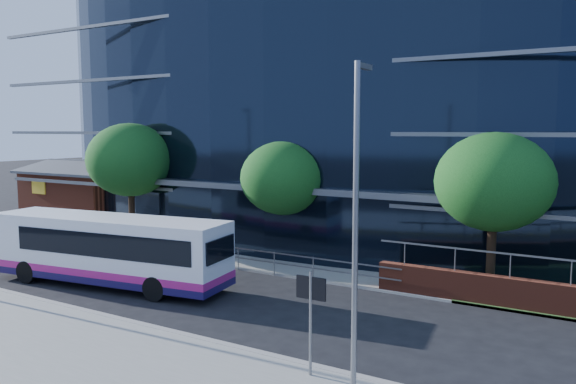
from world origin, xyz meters
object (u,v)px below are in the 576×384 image
Objects in this scene: streetlight_east at (356,222)px; tree_far_b at (284,178)px; brick_pavilion at (89,194)px; tree_far_a at (130,160)px; city_bus at (110,249)px; tree_far_c at (494,182)px; street_sign at (311,301)px.

tree_far_b is at bearing 127.63° from streetlight_east.
tree_far_a reaches higher than brick_pavilion.
city_bus is at bearing 161.96° from streetlight_east.
street_sign is at bearing -103.29° from tree_far_c.
streetlight_east reaches higher than brick_pavilion.
tree_far_a is 1.07× the size of tree_far_c.
tree_far_c is at bearing -2.86° from tree_far_b.
tree_far_c is 0.59× the size of city_bus.
city_bus is (-11.61, 3.68, -0.59)m from street_sign.
streetlight_east reaches higher than street_sign.
tree_far_c is 0.81× the size of streetlight_east.
brick_pavilion is 0.77× the size of city_bus.
tree_far_a reaches higher than tree_far_c.
tree_far_b reaches higher than street_sign.
tree_far_a is 20.00m from tree_far_c.
streetlight_east is at bearing -30.46° from tree_far_a.
city_bus is at bearing -37.44° from brick_pavilion.
tree_far_a is (-17.50, 10.59, 2.71)m from street_sign.
streetlight_east is at bearing -29.24° from brick_pavilion.
tree_far_a is (9.00, -4.50, 2.92)m from brick_pavilion.
brick_pavilion is 10.48m from tree_far_a.
tree_far_a is at bearing 148.83° from street_sign.
brick_pavilion is 1.08× the size of streetlight_east.
street_sign is 20.63m from tree_far_a.
streetlight_east is (-1.00, -11.17, -0.10)m from tree_far_c.
city_bus is at bearing -49.52° from tree_far_a.
brick_pavilion reaches higher than street_sign.
brick_pavilion is at bearing 171.18° from tree_far_c.
city_bus is (14.89, -11.40, -0.38)m from brick_pavilion.
city_bus is at bearing -119.01° from tree_far_b.
city_bus is (-13.11, 4.27, -2.88)m from streetlight_east.
streetlight_east is (19.00, -11.17, -0.42)m from tree_far_a.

